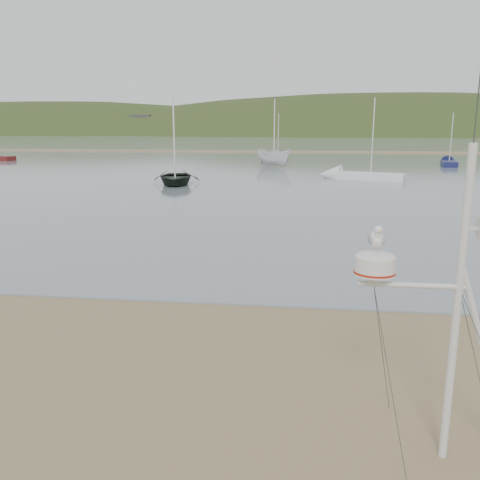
# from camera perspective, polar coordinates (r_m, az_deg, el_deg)

# --- Properties ---
(ground) EXTENTS (560.00, 560.00, 0.00)m
(ground) POSITION_cam_1_polar(r_m,az_deg,el_deg) (8.40, -18.99, -15.71)
(ground) COLOR olive
(ground) RESTS_ON ground
(water) EXTENTS (560.00, 256.00, 0.04)m
(water) POSITION_cam_1_polar(r_m,az_deg,el_deg) (138.67, 5.88, 11.08)
(water) COLOR slate
(water) RESTS_ON ground
(sandbar) EXTENTS (560.00, 7.00, 0.07)m
(sandbar) POSITION_cam_1_polar(r_m,az_deg,el_deg) (76.74, 4.67, 9.85)
(sandbar) COLOR olive
(sandbar) RESTS_ON water
(hill_ridge) EXTENTS (620.00, 180.00, 80.00)m
(hill_ridge) POSITION_cam_1_polar(r_m,az_deg,el_deg) (243.18, 10.80, 6.96)
(hill_ridge) COLOR #263616
(hill_ridge) RESTS_ON ground
(far_cottages) EXTENTS (294.40, 6.30, 8.00)m
(far_cottages) POSITION_cam_1_polar(r_m,az_deg,el_deg) (202.57, 7.25, 12.68)
(far_cottages) COLOR silver
(far_cottages) RESTS_ON ground
(mast_rig) EXTENTS (2.01, 2.14, 4.53)m
(mast_rig) POSITION_cam_1_polar(r_m,az_deg,el_deg) (6.51, 22.19, -13.83)
(mast_rig) COLOR silver
(mast_rig) RESTS_ON ground
(boat_dark) EXTENTS (3.29, 1.50, 4.44)m
(boat_dark) POSITION_cam_1_polar(r_m,az_deg,el_deg) (34.22, -7.37, 9.90)
(boat_dark) COLOR black
(boat_dark) RESTS_ON water
(boat_white) EXTENTS (2.40, 2.40, 4.45)m
(boat_white) POSITION_cam_1_polar(r_m,az_deg,el_deg) (49.55, 3.85, 10.83)
(boat_white) COLOR silver
(boat_white) RESTS_ON water
(sailboat_dark_mid) EXTENTS (2.55, 5.82, 5.67)m
(sailboat_dark_mid) POSITION_cam_1_polar(r_m,az_deg,el_deg) (62.20, 4.61, 9.39)
(sailboat_dark_mid) COLOR black
(sailboat_dark_mid) RESTS_ON ground
(sailboat_blue_far) EXTENTS (2.26, 5.57, 5.44)m
(sailboat_blue_far) POSITION_cam_1_polar(r_m,az_deg,el_deg) (55.02, 22.31, 8.06)
(sailboat_blue_far) COLOR #131844
(sailboat_blue_far) RESTS_ON ground
(sailboat_white_near) EXTENTS (6.44, 3.55, 6.28)m
(sailboat_white_near) POSITION_cam_1_polar(r_m,az_deg,el_deg) (38.63, 12.15, 7.12)
(sailboat_white_near) COLOR silver
(sailboat_white_near) RESTS_ON ground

